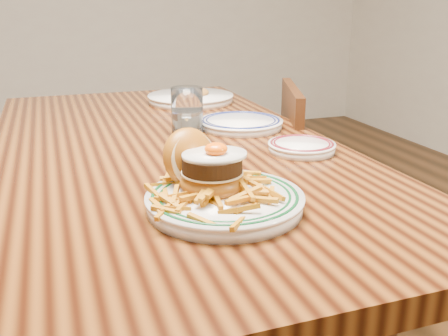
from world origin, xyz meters
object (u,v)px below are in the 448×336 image
object	(u,v)px
chair_right	(321,201)
main_plate	(219,187)
side_plate	(302,146)
table	(166,174)

from	to	relation	value
chair_right	main_plate	xyz separation A→B (m)	(-0.57, -0.59, 0.34)
side_plate	chair_right	bearing A→B (deg)	44.16
table	chair_right	distance (m)	0.62
table	main_plate	size ratio (longest dim) A/B	5.37
table	side_plate	distance (m)	0.37
table	chair_right	xyz separation A→B (m)	(0.56, 0.15, -0.21)
main_plate	side_plate	size ratio (longest dim) A/B	1.82
table	main_plate	xyz separation A→B (m)	(-0.00, -0.45, 0.12)
main_plate	chair_right	bearing A→B (deg)	24.89
main_plate	table	bearing A→B (deg)	68.11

